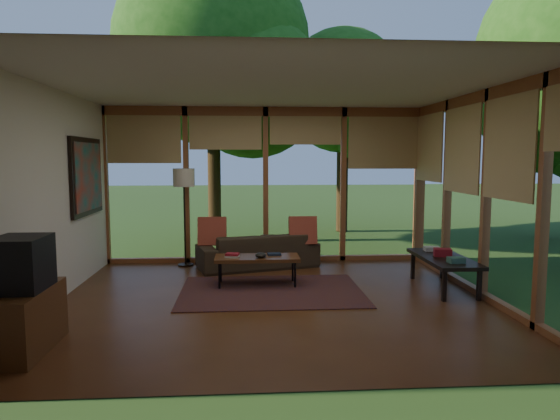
{
  "coord_description": "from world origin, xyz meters",
  "views": [
    {
      "loc": [
        -0.35,
        -6.22,
        1.83
      ],
      "look_at": [
        0.13,
        0.7,
        1.1
      ],
      "focal_mm": 32.0,
      "sensor_mm": 36.0,
      "label": 1
    }
  ],
  "objects": [
    {
      "name": "floor",
      "position": [
        0.0,
        0.0,
        0.0
      ],
      "size": [
        5.5,
        5.5,
        0.0
      ],
      "primitive_type": "plane",
      "color": "brown",
      "rests_on": "ground"
    },
    {
      "name": "ceiling",
      "position": [
        0.0,
        0.0,
        2.7
      ],
      "size": [
        5.5,
        5.5,
        0.0
      ],
      "primitive_type": "plane",
      "rotation": [
        3.14,
        0.0,
        0.0
      ],
      "color": "silver",
      "rests_on": "ground"
    },
    {
      "name": "wall_left",
      "position": [
        -2.75,
        0.0,
        1.35
      ],
      "size": [
        0.04,
        5.0,
        2.7
      ],
      "primitive_type": "cube",
      "color": "silver",
      "rests_on": "ground"
    },
    {
      "name": "wall_front",
      "position": [
        0.0,
        -2.5,
        1.35
      ],
      "size": [
        5.5,
        0.04,
        2.7
      ],
      "primitive_type": "cube",
      "color": "silver",
      "rests_on": "ground"
    },
    {
      "name": "window_wall_back",
      "position": [
        0.0,
        2.5,
        1.35
      ],
      "size": [
        5.5,
        0.12,
        2.7
      ],
      "primitive_type": "cube",
      "color": "#99562F",
      "rests_on": "ground"
    },
    {
      "name": "window_wall_right",
      "position": [
        2.75,
        0.0,
        1.35
      ],
      "size": [
        0.12,
        5.0,
        2.7
      ],
      "primitive_type": "cube",
      "color": "#99562F",
      "rests_on": "ground"
    },
    {
      "name": "exterior_lawn",
      "position": [
        8.0,
        8.0,
        -0.01
      ],
      "size": [
        40.0,
        40.0,
        0.0
      ],
      "primitive_type": "plane",
      "color": "#2A4D1D",
      "rests_on": "ground"
    },
    {
      "name": "tree_nw",
      "position": [
        -1.03,
        4.77,
        4.15
      ],
      "size": [
        4.16,
        4.16,
        6.24
      ],
      "color": "#382914",
      "rests_on": "ground"
    },
    {
      "name": "tree_ne",
      "position": [
        2.05,
        6.1,
        3.44
      ],
      "size": [
        3.02,
        3.02,
        4.97
      ],
      "color": "#382914",
      "rests_on": "ground"
    },
    {
      "name": "tree_far",
      "position": [
        6.21,
        4.72,
        2.98
      ],
      "size": [
        3.04,
        3.04,
        4.5
      ],
      "color": "#382914",
      "rests_on": "ground"
    },
    {
      "name": "rug",
      "position": [
        -0.01,
        0.45,
        0.01
      ],
      "size": [
        2.48,
        1.75,
        0.01
      ],
      "primitive_type": "cube",
      "color": "maroon",
      "rests_on": "floor"
    },
    {
      "name": "sofa",
      "position": [
        -0.15,
        2.0,
        0.29
      ],
      "size": [
        2.1,
        1.29,
        0.57
      ],
      "primitive_type": "imported",
      "rotation": [
        0.0,
        0.0,
        3.43
      ],
      "color": "#372A1B",
      "rests_on": "floor"
    },
    {
      "name": "pillow_left",
      "position": [
        -0.9,
        1.95,
        0.61
      ],
      "size": [
        0.47,
        0.25,
        0.49
      ],
      "primitive_type": "cube",
      "rotation": [
        -0.21,
        0.0,
        0.0
      ],
      "color": "maroon",
      "rests_on": "sofa"
    },
    {
      "name": "pillow_right",
      "position": [
        0.6,
        1.95,
        0.61
      ],
      "size": [
        0.46,
        0.25,
        0.49
      ],
      "primitive_type": "cube",
      "rotation": [
        -0.21,
        0.0,
        0.0
      ],
      "color": "maroon",
      "rests_on": "sofa"
    },
    {
      "name": "ct_book_lower",
      "position": [
        -0.54,
        0.75,
        0.44
      ],
      "size": [
        0.22,
        0.18,
        0.03
      ],
      "primitive_type": "cube",
      "rotation": [
        0.0,
        0.0,
        -0.24
      ],
      "color": "beige",
      "rests_on": "coffee_table"
    },
    {
      "name": "ct_book_upper",
      "position": [
        -0.54,
        0.75,
        0.47
      ],
      "size": [
        0.21,
        0.17,
        0.03
      ],
      "primitive_type": "cube",
      "rotation": [
        0.0,
        0.0,
        -0.21
      ],
      "color": "maroon",
      "rests_on": "coffee_table"
    },
    {
      "name": "ct_book_side",
      "position": [
        0.06,
        0.88,
        0.44
      ],
      "size": [
        0.2,
        0.16,
        0.03
      ],
      "primitive_type": "cube",
      "rotation": [
        0.0,
        0.0,
        0.11
      ],
      "color": "black",
      "rests_on": "coffee_table"
    },
    {
      "name": "ct_bowl",
      "position": [
        -0.14,
        0.7,
        0.46
      ],
      "size": [
        0.16,
        0.16,
        0.07
      ],
      "primitive_type": "ellipsoid",
      "color": "black",
      "rests_on": "coffee_table"
    },
    {
      "name": "media_cabinet",
      "position": [
        -2.47,
        -1.5,
        0.3
      ],
      "size": [
        0.5,
        1.0,
        0.6
      ],
      "primitive_type": "cube",
      "color": "#583118",
      "rests_on": "floor"
    },
    {
      "name": "television",
      "position": [
        -2.45,
        -1.5,
        0.85
      ],
      "size": [
        0.45,
        0.55,
        0.5
      ],
      "primitive_type": "cube",
      "color": "black",
      "rests_on": "media_cabinet"
    },
    {
      "name": "console_book_a",
      "position": [
        2.4,
        0.04,
        0.49
      ],
      "size": [
        0.21,
        0.16,
        0.07
      ],
      "primitive_type": "cube",
      "rotation": [
        0.0,
        0.0,
        0.06
      ],
      "color": "#355D4D",
      "rests_on": "side_console"
    },
    {
      "name": "console_book_b",
      "position": [
        2.4,
        0.49,
        0.51
      ],
      "size": [
        0.27,
        0.22,
        0.11
      ],
      "primitive_type": "cube",
      "rotation": [
        0.0,
        0.0,
        -0.24
      ],
      "color": "maroon",
      "rests_on": "side_console"
    },
    {
      "name": "console_book_c",
      "position": [
        2.4,
        0.89,
        0.49
      ],
      "size": [
        0.24,
        0.18,
        0.06
      ],
      "primitive_type": "cube",
      "rotation": [
        0.0,
        0.0,
        -0.09
      ],
      "color": "beige",
      "rests_on": "side_console"
    },
    {
      "name": "floor_lamp",
      "position": [
        -1.38,
        2.2,
        1.41
      ],
      "size": [
        0.36,
        0.36,
        1.65
      ],
      "color": "black",
      "rests_on": "floor"
    },
    {
      "name": "coffee_table",
      "position": [
        -0.19,
        0.8,
        0.39
      ],
      "size": [
        1.2,
        0.5,
        0.43
      ],
      "color": "#583118",
      "rests_on": "floor"
    },
    {
      "name": "side_console",
      "position": [
        2.4,
        0.44,
        0.41
      ],
      "size": [
        0.6,
        1.4,
        0.46
      ],
      "color": "black",
      "rests_on": "floor"
    },
    {
      "name": "wall_painting",
      "position": [
        -2.71,
        1.4,
        1.55
      ],
      "size": [
        0.06,
        1.35,
        1.15
      ],
      "color": "black",
      "rests_on": "wall_left"
    }
  ]
}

